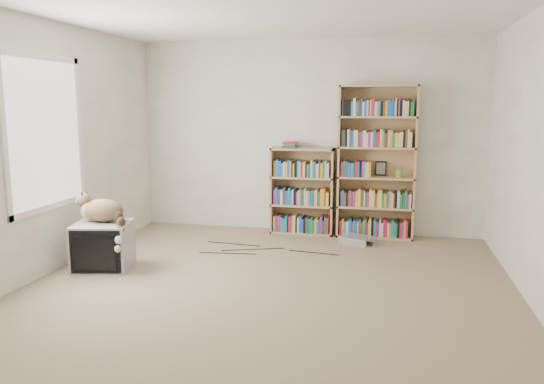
% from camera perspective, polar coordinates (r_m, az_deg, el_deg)
% --- Properties ---
extents(floor, '(4.50, 5.00, 0.01)m').
position_cam_1_polar(floor, '(4.82, -0.85, -10.98)').
color(floor, gray).
rests_on(floor, ground).
extents(wall_back, '(4.50, 0.02, 2.50)m').
position_cam_1_polar(wall_back, '(6.99, 3.86, 5.91)').
color(wall_back, white).
rests_on(wall_back, floor).
extents(wall_front, '(4.50, 0.02, 2.50)m').
position_cam_1_polar(wall_front, '(2.21, -16.03, -2.37)').
color(wall_front, white).
rests_on(wall_front, floor).
extents(wall_left, '(0.02, 5.00, 2.50)m').
position_cam_1_polar(wall_left, '(5.51, -24.38, 4.10)').
color(wall_left, white).
rests_on(wall_left, floor).
extents(ceiling, '(4.50, 5.00, 0.02)m').
position_cam_1_polar(ceiling, '(4.59, -0.93, 19.70)').
color(ceiling, white).
rests_on(ceiling, wall_back).
extents(window, '(0.02, 1.22, 1.52)m').
position_cam_1_polar(window, '(5.65, -23.18, 5.83)').
color(window, white).
rests_on(window, wall_left).
extents(crt_tv, '(0.64, 0.60, 0.48)m').
position_cam_1_polar(crt_tv, '(5.76, -17.69, -5.53)').
color(crt_tv, '#959597').
rests_on(crt_tv, floor).
extents(cat, '(0.65, 0.47, 0.52)m').
position_cam_1_polar(cat, '(5.71, -17.52, -2.29)').
color(cat, '#372316').
rests_on(cat, crt_tv).
extents(bookcase_tall, '(0.96, 0.30, 1.91)m').
position_cam_1_polar(bookcase_tall, '(6.80, 11.17, 2.72)').
color(bookcase_tall, tan).
rests_on(bookcase_tall, floor).
extents(bookcase_short, '(0.81, 0.30, 1.12)m').
position_cam_1_polar(bookcase_short, '(6.94, 3.31, -0.23)').
color(bookcase_short, tan).
rests_on(bookcase_short, floor).
extents(book_stack, '(0.18, 0.24, 0.08)m').
position_cam_1_polar(book_stack, '(6.88, 1.90, 5.10)').
color(book_stack, red).
rests_on(book_stack, bookcase_short).
extents(green_mug, '(0.08, 0.08, 0.09)m').
position_cam_1_polar(green_mug, '(6.79, 13.53, 1.95)').
color(green_mug, '#63A62F').
rests_on(green_mug, bookcase_tall).
extents(framed_print, '(0.14, 0.05, 0.18)m').
position_cam_1_polar(framed_print, '(6.88, 11.63, 2.51)').
color(framed_print, black).
rests_on(framed_print, bookcase_tall).
extents(dvd_player, '(0.44, 0.39, 0.08)m').
position_cam_1_polar(dvd_player, '(6.59, 9.09, -5.07)').
color(dvd_player, '#B8B8BD').
rests_on(dvd_player, floor).
extents(wall_outlet, '(0.01, 0.08, 0.13)m').
position_cam_1_polar(wall_outlet, '(6.25, -19.63, -3.69)').
color(wall_outlet, silver).
rests_on(wall_outlet, wall_left).
extents(floor_cables, '(1.20, 0.70, 0.01)m').
position_cam_1_polar(floor_cables, '(6.17, -0.02, -6.33)').
color(floor_cables, black).
rests_on(floor_cables, floor).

